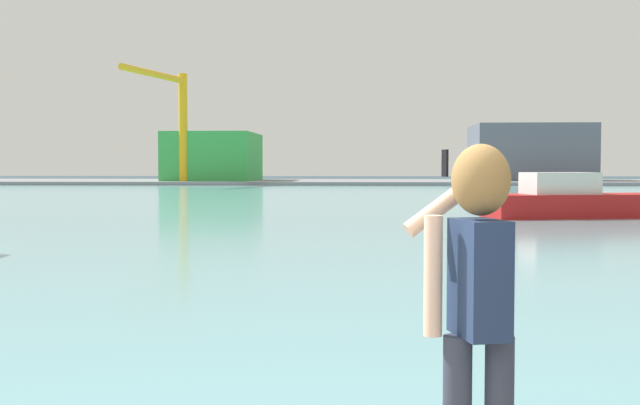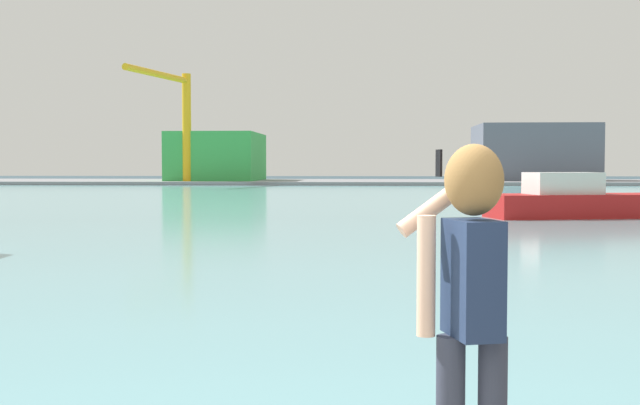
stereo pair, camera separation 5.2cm
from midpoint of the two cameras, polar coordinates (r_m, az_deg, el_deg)
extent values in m
plane|color=#334751|center=(53.05, 2.80, 0.33)|extent=(220.00, 220.00, 0.00)
cube|color=#6BA8B2|center=(55.05, 2.82, 0.43)|extent=(140.00, 100.00, 0.02)
cube|color=gray|center=(95.02, 3.01, 1.49)|extent=(140.00, 20.00, 0.40)
cube|color=#1E2D4C|center=(3.84, 11.11, -5.41)|extent=(0.28, 0.38, 0.56)
sphere|color=#E0B293|center=(3.80, 11.17, 1.48)|extent=(0.22, 0.22, 0.22)
ellipsoid|color=olive|center=(3.78, 11.21, 1.62)|extent=(0.28, 0.26, 0.34)
cylinder|color=#E0B293|center=(3.81, 7.81, -5.28)|extent=(0.09, 0.09, 0.58)
cylinder|color=#E0B293|center=(3.99, 9.27, 0.40)|extent=(0.53, 0.22, 0.40)
cube|color=black|center=(4.10, 8.69, 2.84)|extent=(0.03, 0.07, 0.14)
cube|color=#B21919|center=(34.65, 18.44, -0.21)|extent=(8.46, 4.15, 0.98)
cube|color=silver|center=(34.15, 16.95, 1.35)|extent=(3.17, 2.40, 0.91)
cube|color=green|center=(96.63, -7.72, 3.31)|extent=(10.23, 13.28, 5.72)
cube|color=slate|center=(98.75, 14.95, 3.51)|extent=(13.68, 11.15, 6.71)
cylinder|color=yellow|center=(90.89, -9.91, 5.37)|extent=(1.00, 1.00, 12.19)
cylinder|color=yellow|center=(85.39, -11.94, 9.10)|extent=(3.67, 13.17, 0.70)
camera|label=1|loc=(0.03, -90.14, -0.01)|focal=44.12mm
camera|label=2|loc=(0.03, 89.86, 0.01)|focal=44.12mm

